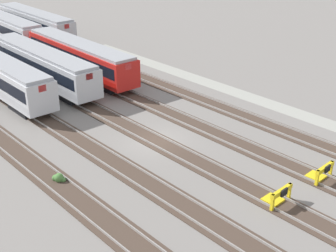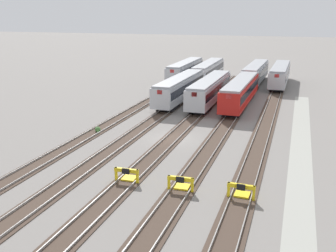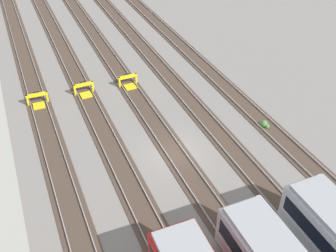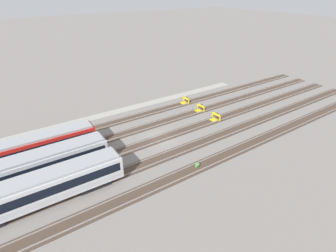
% 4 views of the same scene
% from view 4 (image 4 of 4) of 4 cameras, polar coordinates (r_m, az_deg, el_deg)
% --- Properties ---
extents(ground_plane, '(400.00, 400.00, 0.00)m').
position_cam_4_polar(ground_plane, '(40.96, -1.64, -2.74)').
color(ground_plane, gray).
extents(service_walkway, '(54.00, 2.00, 0.01)m').
position_cam_4_polar(service_walkway, '(51.19, -9.47, 3.56)').
color(service_walkway, '#9E9E93').
rests_on(service_walkway, ground).
extents(rail_track_nearest, '(90.00, 2.23, 0.21)m').
position_cam_4_polar(rail_track_nearest, '(47.85, -7.40, 1.94)').
color(rail_track_nearest, '#47382D').
rests_on(rail_track_nearest, ground).
extents(rail_track_near_inner, '(90.00, 2.24, 0.21)m').
position_cam_4_polar(rail_track_near_inner, '(44.30, -4.74, -0.19)').
color(rail_track_near_inner, '#47382D').
rests_on(rail_track_near_inner, ground).
extents(rail_track_middle, '(90.00, 2.24, 0.21)m').
position_cam_4_polar(rail_track_middle, '(40.94, -1.64, -2.68)').
color(rail_track_middle, '#47382D').
rests_on(rail_track_middle, ground).
extents(rail_track_far_inner, '(90.00, 2.23, 0.21)m').
position_cam_4_polar(rail_track_far_inner, '(37.81, 2.02, -5.60)').
color(rail_track_far_inner, '#47382D').
rests_on(rail_track_far_inner, ground).
extents(rail_track_farthest, '(90.00, 2.23, 0.21)m').
position_cam_4_polar(rail_track_farthest, '(34.97, 6.35, -8.98)').
color(rail_track_farthest, '#47382D').
rests_on(rail_track_farthest, ground).
extents(subway_car_front_row_centre, '(18.02, 2.99, 3.70)m').
position_cam_4_polar(subway_car_front_row_centre, '(31.67, -26.12, -12.27)').
color(subway_car_front_row_centre, silver).
rests_on(subway_car_front_row_centre, ground).
extents(subway_car_front_row_right_inner, '(18.02, 2.94, 3.70)m').
position_cam_4_polar(subway_car_front_row_right_inner, '(35.41, -27.45, -8.00)').
color(subway_car_front_row_right_inner, silver).
rests_on(subway_car_front_row_right_inner, ground).
extents(subway_car_back_row_leftmost, '(18.05, 3.15, 3.70)m').
position_cam_4_polar(subway_car_back_row_leftmost, '(39.23, -28.48, -4.63)').
color(subway_car_back_row_leftmost, red).
rests_on(subway_car_back_row_leftmost, ground).
extents(bumper_stop_nearest_track, '(1.37, 2.01, 1.22)m').
position_cam_4_polar(bumper_stop_nearest_track, '(53.24, 3.73, 5.50)').
color(bumper_stop_nearest_track, yellow).
rests_on(bumper_stop_nearest_track, ground).
extents(bumper_stop_near_inner_track, '(1.37, 2.01, 1.22)m').
position_cam_4_polar(bumper_stop_near_inner_track, '(50.13, 6.95, 3.84)').
color(bumper_stop_near_inner_track, yellow).
rests_on(bumper_stop_near_inner_track, ground).
extents(bumper_stop_middle_track, '(1.37, 2.01, 1.22)m').
position_cam_4_polar(bumper_stop_middle_track, '(47.05, 10.25, 1.86)').
color(bumper_stop_middle_track, yellow).
rests_on(bumper_stop_middle_track, ground).
extents(weed_clump, '(0.92, 0.70, 0.64)m').
position_cam_4_polar(weed_clump, '(35.14, 6.37, -8.37)').
color(weed_clump, '#4C7F3D').
rests_on(weed_clump, ground).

